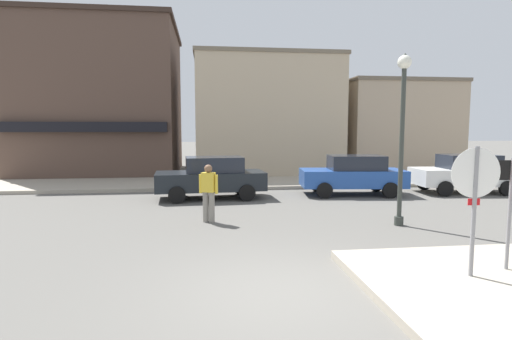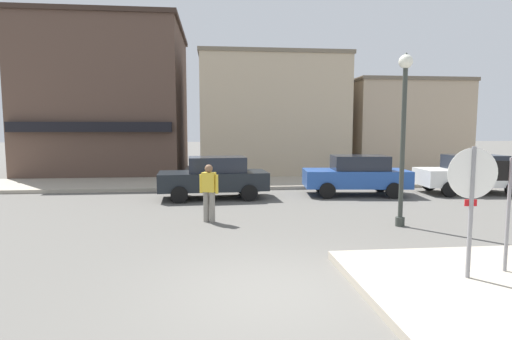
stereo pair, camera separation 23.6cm
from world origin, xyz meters
name	(u,v)px [view 2 (the right image)]	position (x,y,z in m)	size (l,w,h in m)	color
ground_plane	(279,294)	(0.00, 0.00, 0.00)	(160.00, 160.00, 0.00)	#5B5954
kerb_far	(236,183)	(0.00, 12.73, 0.07)	(80.00, 4.00, 0.15)	#A89E8C
stop_sign	(471,195)	(3.12, -0.02, 1.52)	(0.82, 0.09, 2.30)	gray
one_way_sign	(509,203)	(3.94, 0.20, 1.33)	(0.60, 0.07, 2.10)	gray
lamp_post	(404,114)	(3.91, 4.04, 2.96)	(0.36, 0.36, 4.54)	#333833
parked_car_nearest	(214,177)	(-1.03, 8.93, 0.81)	(4.11, 2.09, 1.56)	black
parked_car_second	(356,175)	(4.53, 9.11, 0.81)	(4.16, 2.20, 1.56)	#234C9E
parked_car_third	(471,174)	(9.24, 9.01, 0.81)	(4.11, 2.09, 1.56)	white
pedestrian_crossing_near	(209,191)	(-1.17, 5.05, 0.87)	(0.54, 0.34, 1.61)	gray
building_corner_shop	(111,101)	(-7.10, 18.73, 4.28)	(8.55, 8.50, 8.55)	brown
building_storefront_left_near	(271,116)	(2.22, 17.06, 3.34)	(8.07, 5.56, 6.66)	tan
building_storefront_left_mid	(394,127)	(10.11, 18.03, 2.72)	(6.62, 6.64, 5.42)	tan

